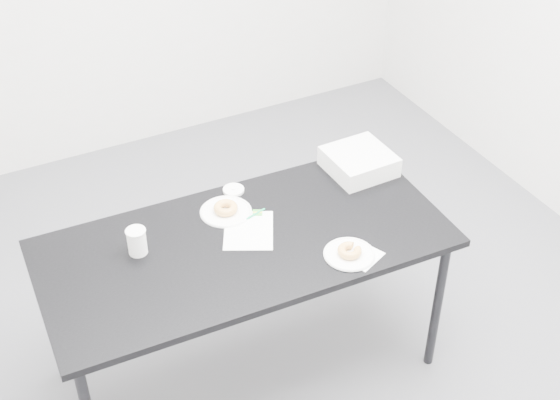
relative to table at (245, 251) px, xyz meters
name	(u,v)px	position (x,y,z in m)	size (l,w,h in m)	color
floor	(258,344)	(0.09, 0.10, -0.70)	(4.00, 4.00, 0.00)	#515156
table	(245,251)	(0.00, 0.00, 0.00)	(1.69, 0.83, 0.76)	black
scorecard	(249,230)	(0.04, 0.05, 0.06)	(0.20, 0.25, 0.00)	white
logo_patch	(258,213)	(0.13, 0.14, 0.06)	(0.04, 0.04, 0.00)	green
pen	(254,215)	(0.10, 0.13, 0.06)	(0.01, 0.01, 0.12)	#0D8F56
napkin	(361,255)	(0.37, -0.29, 0.06)	(0.14, 0.14, 0.00)	white
plate_near	(349,254)	(0.33, -0.27, 0.06)	(0.21, 0.21, 0.01)	white
donut_near	(350,251)	(0.33, -0.27, 0.08)	(0.10, 0.10, 0.03)	#CB8940
plate_far	(226,212)	(0.01, 0.21, 0.06)	(0.22, 0.22, 0.01)	white
donut_far	(226,208)	(0.01, 0.21, 0.08)	(0.10, 0.10, 0.03)	#CB8940
coffee_cup	(137,241)	(-0.41, 0.13, 0.11)	(0.08, 0.08, 0.11)	white
cup_lid	(234,190)	(0.10, 0.33, 0.06)	(0.09, 0.09, 0.01)	white
bakery_box	(359,162)	(0.68, 0.22, 0.10)	(0.28, 0.28, 0.09)	silver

